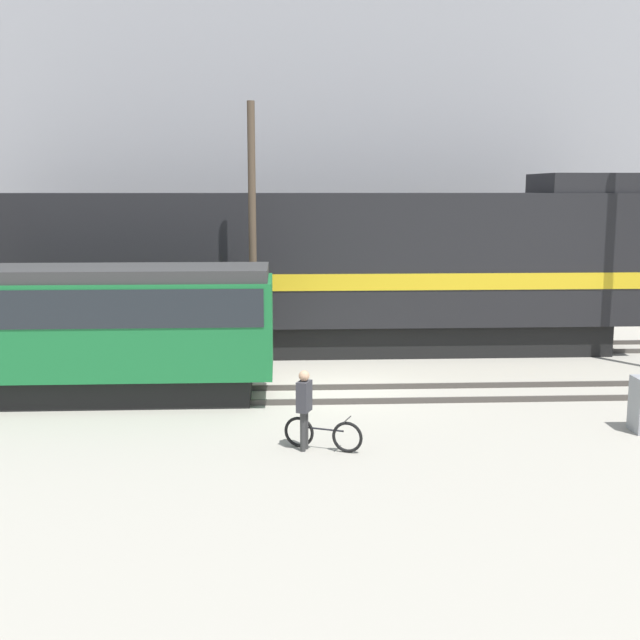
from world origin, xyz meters
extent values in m
plane|color=#9E998C|center=(0.00, 0.00, 0.00)|extent=(120.00, 120.00, 0.00)
cube|color=#47423D|center=(0.00, -1.28, 0.07)|extent=(60.00, 0.07, 0.14)
cube|color=#47423D|center=(0.00, 0.16, 0.07)|extent=(60.00, 0.07, 0.14)
cube|color=#47423D|center=(0.00, 4.38, 0.07)|extent=(60.00, 0.07, 0.14)
cube|color=#47423D|center=(0.00, 5.81, 0.07)|extent=(60.00, 0.07, 0.14)
cube|color=#99999E|center=(0.00, 12.97, 6.79)|extent=(37.90, 6.00, 13.59)
cube|color=black|center=(-1.04, 5.09, 0.50)|extent=(19.90, 2.55, 1.00)
cube|color=black|center=(-1.04, 5.09, 3.02)|extent=(21.63, 3.00, 4.05)
cube|color=gold|center=(-1.04, 5.09, 2.42)|extent=(21.20, 3.04, 0.50)
cube|color=black|center=(8.28, 5.09, 5.35)|extent=(3.00, 2.85, 0.60)
cube|color=black|center=(-6.18, -0.56, 0.35)|extent=(8.03, 2.00, 0.70)
cube|color=#196B33|center=(-6.18, -0.56, 1.85)|extent=(9.12, 2.50, 2.31)
cube|color=#1E2328|center=(-6.18, -0.56, 2.46)|extent=(8.76, 2.54, 0.90)
cube|color=#333333|center=(-6.18, -0.56, 3.16)|extent=(8.94, 2.38, 0.30)
torus|color=black|center=(-0.11, -4.89, 0.32)|extent=(0.61, 0.30, 0.63)
torus|color=black|center=(-1.06, -4.49, 0.32)|extent=(0.61, 0.30, 0.63)
cylinder|color=black|center=(-0.59, -4.69, 0.43)|extent=(0.82, 0.37, 0.04)
cylinder|color=black|center=(-0.92, -4.55, 0.46)|extent=(0.03, 0.03, 0.28)
cylinder|color=#262626|center=(-0.11, -4.89, 0.68)|extent=(0.19, 0.42, 0.02)
cylinder|color=#333333|center=(-0.93, -4.61, 0.40)|extent=(0.11, 0.11, 0.80)
cylinder|color=#333333|center=(-0.99, -4.76, 0.40)|extent=(0.11, 0.11, 0.80)
cube|color=#333338|center=(-0.96, -4.69, 1.11)|extent=(0.34, 0.42, 0.62)
sphere|color=tan|center=(-0.96, -4.69, 1.52)|extent=(0.22, 0.22, 0.22)
cylinder|color=#4C3D2D|center=(-2.17, 2.27, 3.76)|extent=(0.21, 0.21, 7.53)
camera|label=1|loc=(-1.43, -20.11, 5.17)|focal=45.00mm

